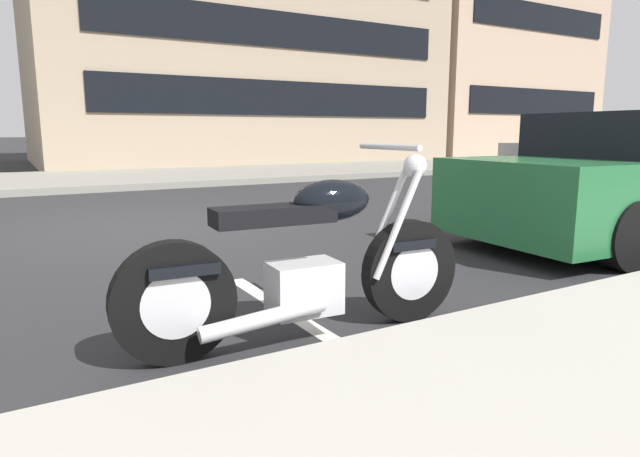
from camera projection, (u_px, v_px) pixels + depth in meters
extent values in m
plane|color=#28282B|center=(152.00, 227.00, 6.86)|extent=(260.00, 260.00, 0.00)
cube|color=gray|center=(455.00, 165.00, 18.80)|extent=(120.00, 5.00, 0.14)
cube|color=silver|center=(299.00, 319.00, 3.50)|extent=(0.12, 2.20, 0.01)
cylinder|color=black|center=(410.00, 270.00, 3.44)|extent=(0.66, 0.15, 0.65)
cylinder|color=silver|center=(410.00, 270.00, 3.44)|extent=(0.36, 0.14, 0.36)
cylinder|color=black|center=(174.00, 302.00, 2.80)|extent=(0.66, 0.15, 0.65)
cylinder|color=silver|center=(174.00, 302.00, 2.80)|extent=(0.36, 0.14, 0.36)
cube|color=silver|center=(304.00, 288.00, 3.12)|extent=(0.42, 0.29, 0.30)
cube|color=black|center=(274.00, 215.00, 2.97)|extent=(0.69, 0.27, 0.10)
ellipsoid|color=black|center=(332.00, 200.00, 3.12)|extent=(0.50, 0.27, 0.24)
cube|color=black|center=(182.00, 268.00, 2.79)|extent=(0.37, 0.20, 0.06)
cube|color=black|center=(408.00, 243.00, 3.40)|extent=(0.33, 0.18, 0.06)
cylinder|color=silver|center=(385.00, 222.00, 3.39)|extent=(0.34, 0.07, 0.65)
cylinder|color=silver|center=(398.00, 225.00, 3.26)|extent=(0.34, 0.07, 0.65)
cylinder|color=silver|center=(388.00, 147.00, 3.23)|extent=(0.08, 0.62, 0.04)
sphere|color=silver|center=(415.00, 166.00, 3.34)|extent=(0.15, 0.15, 0.15)
cylinder|color=silver|center=(264.00, 319.00, 2.89)|extent=(0.71, 0.14, 0.16)
cylinder|color=black|center=(490.00, 211.00, 6.11)|extent=(0.63, 0.26, 0.62)
cylinder|color=black|center=(627.00, 236.00, 4.68)|extent=(0.63, 0.26, 0.62)
cube|color=gray|center=(567.00, 154.00, 16.81)|extent=(4.18, 1.96, 0.70)
cube|color=black|center=(574.00, 133.00, 16.80)|extent=(2.08, 1.71, 0.56)
cylinder|color=black|center=(558.00, 163.00, 15.54)|extent=(0.63, 0.25, 0.62)
cylinder|color=black|center=(516.00, 160.00, 16.93)|extent=(0.63, 0.25, 0.62)
cylinder|color=black|center=(619.00, 161.00, 16.76)|extent=(0.63, 0.25, 0.62)
cylinder|color=black|center=(574.00, 158.00, 18.14)|extent=(0.63, 0.25, 0.62)
cube|color=tan|center=(225.00, 31.00, 21.58)|extent=(14.34, 10.41, 10.31)
cube|color=black|center=(284.00, 98.00, 17.64)|extent=(12.04, 0.06, 1.10)
cube|color=black|center=(284.00, 30.00, 17.27)|extent=(12.04, 0.06, 1.10)
cube|color=tan|center=(459.00, 42.00, 27.34)|extent=(9.63, 9.73, 11.30)
cube|color=black|center=(537.00, 102.00, 23.74)|extent=(8.09, 0.06, 1.10)
cube|color=black|center=(543.00, 18.00, 23.12)|extent=(8.09, 0.06, 1.10)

